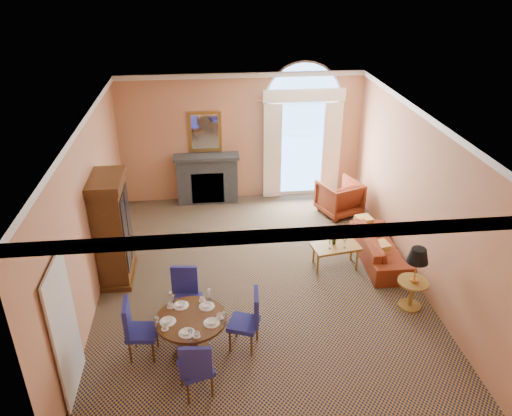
{
  "coord_description": "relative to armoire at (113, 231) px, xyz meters",
  "views": [
    {
      "loc": [
        -0.92,
        -7.98,
        5.66
      ],
      "look_at": [
        0.0,
        0.5,
        1.3
      ],
      "focal_mm": 35.0,
      "sensor_mm": 36.0,
      "label": 1
    }
  ],
  "objects": [
    {
      "name": "armchair",
      "position": [
        4.96,
        2.17,
        -0.61
      ],
      "size": [
        1.17,
        1.18,
        0.83
      ],
      "primitive_type": "imported",
      "rotation": [
        0.0,
        0.0,
        3.52
      ],
      "color": "maroon",
      "rests_on": "ground"
    },
    {
      "name": "ground",
      "position": [
        2.72,
        -0.39,
        -1.02
      ],
      "size": [
        7.5,
        7.5,
        0.0
      ],
      "primitive_type": "plane",
      "color": "#13183C",
      "rests_on": "ground"
    },
    {
      "name": "dining_chair_south",
      "position": [
        1.53,
        -3.18,
        -0.45
      ],
      "size": [
        0.56,
        0.56,
        1.01
      ],
      "rotation": [
        0.0,
        0.0,
        0.29
      ],
      "color": "navy",
      "rests_on": "ground"
    },
    {
      "name": "armoire",
      "position": [
        0.0,
        0.0,
        0.0
      ],
      "size": [
        0.61,
        1.08,
        2.12
      ],
      "color": "#3D220D",
      "rests_on": "ground"
    },
    {
      "name": "coffee_table",
      "position": [
        4.3,
        -0.09,
        -0.58
      ],
      "size": [
        1.01,
        0.66,
        0.85
      ],
      "rotation": [
        0.0,
        0.0,
        0.16
      ],
      "color": "olive",
      "rests_on": "ground"
    },
    {
      "name": "dining_table",
      "position": [
        1.46,
        -2.28,
        -0.49
      ],
      "size": [
        1.11,
        1.11,
        0.9
      ],
      "color": "#3D220D",
      "rests_on": "ground"
    },
    {
      "name": "room_envelope",
      "position": [
        2.69,
        0.28,
        1.49
      ],
      "size": [
        6.04,
        7.52,
        3.45
      ],
      "color": "tan",
      "rests_on": "ground"
    },
    {
      "name": "sofa",
      "position": [
        5.27,
        0.03,
        -0.73
      ],
      "size": [
        0.82,
        2.0,
        0.58
      ],
      "primitive_type": "imported",
      "rotation": [
        0.0,
        0.0,
        1.55
      ],
      "color": "maroon",
      "rests_on": "ground"
    },
    {
      "name": "dining_chair_east",
      "position": [
        2.37,
        -2.2,
        -0.45
      ],
      "size": [
        0.58,
        0.58,
        1.01
      ],
      "rotation": [
        0.0,
        0.0,
        1.21
      ],
      "color": "navy",
      "rests_on": "ground"
    },
    {
      "name": "dining_chair_north",
      "position": [
        1.36,
        -1.44,
        -0.45
      ],
      "size": [
        0.53,
        0.53,
        1.01
      ],
      "rotation": [
        0.0,
        0.0,
        2.94
      ],
      "color": "navy",
      "rests_on": "ground"
    },
    {
      "name": "dining_chair_west",
      "position": [
        0.6,
        -2.24,
        -0.45
      ],
      "size": [
        0.5,
        0.49,
        1.01
      ],
      "rotation": [
        0.0,
        0.0,
        -1.67
      ],
      "color": "navy",
      "rests_on": "ground"
    },
    {
      "name": "side_table",
      "position": [
        5.32,
        -1.53,
        -0.25
      ],
      "size": [
        0.55,
        0.55,
        1.19
      ],
      "color": "olive",
      "rests_on": "ground"
    }
  ]
}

